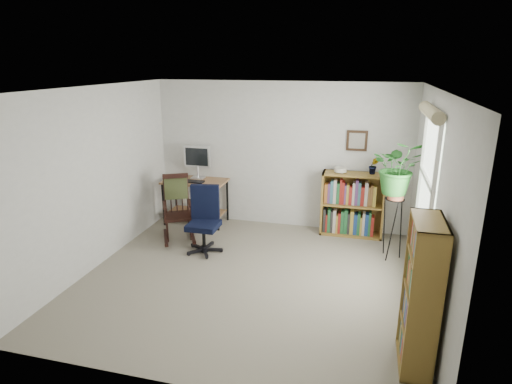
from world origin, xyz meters
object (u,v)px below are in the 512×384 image
(rocking_chair, at_px, (177,208))
(low_bookshelf, at_px, (352,204))
(desk, at_px, (196,202))
(office_chair, at_px, (203,220))
(tall_bookshelf, at_px, (421,295))

(rocking_chair, xyz_separation_m, low_bookshelf, (2.62, 0.85, -0.00))
(low_bookshelf, bearing_deg, desk, -177.38)
(office_chair, xyz_separation_m, tall_bookshelf, (2.76, -1.79, 0.22))
(desk, distance_m, rocking_chair, 0.74)
(tall_bookshelf, bearing_deg, rocking_chair, 147.09)
(low_bookshelf, bearing_deg, rocking_chair, -162.10)
(tall_bookshelf, bearing_deg, desk, 139.08)
(rocking_chair, bearing_deg, office_chair, -60.40)
(low_bookshelf, bearing_deg, tall_bookshelf, -76.79)
(low_bookshelf, height_order, tall_bookshelf, tall_bookshelf)
(rocking_chair, distance_m, low_bookshelf, 2.76)
(office_chair, height_order, low_bookshelf, low_bookshelf)
(office_chair, distance_m, low_bookshelf, 2.39)
(office_chair, relative_size, tall_bookshelf, 0.70)
(office_chair, bearing_deg, low_bookshelf, 19.78)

